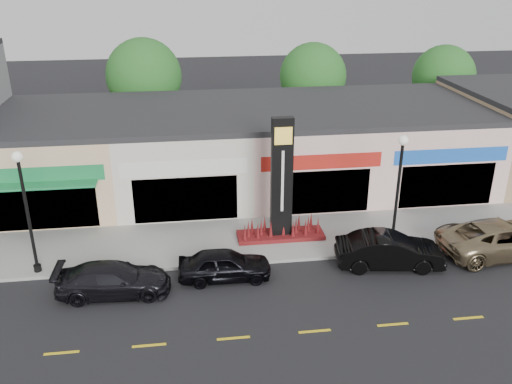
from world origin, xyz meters
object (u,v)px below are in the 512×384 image
car_dark_sedan (113,279)px  car_gold_suv (502,238)px  car_black_sedan (225,265)px  car_black_conv (389,251)px  lamp_west_near (25,201)px  pylon_sign (281,197)px  lamp_east_near (399,182)px

car_dark_sedan → car_gold_suv: size_ratio=0.79×
car_dark_sedan → car_black_sedan: bearing=-81.3°
car_black_conv → car_black_sedan: bearing=98.0°
lamp_west_near → car_black_conv: (15.32, -1.39, -2.71)m
pylon_sign → car_black_sedan: (-2.98, -3.14, -1.60)m
lamp_west_near → car_black_conv: lamp_west_near is taller
car_gold_suv → car_dark_sedan: bearing=89.0°
car_dark_sedan → car_black_conv: 11.87m
car_dark_sedan → car_gold_suv: 17.41m
lamp_east_near → pylon_sign: pylon_sign is taller
car_dark_sedan → lamp_east_near: bearing=-79.2°
car_dark_sedan → car_black_conv: (11.86, 0.59, 0.11)m
lamp_east_near → pylon_sign: size_ratio=0.91×
car_dark_sedan → car_black_conv: size_ratio=0.98×
lamp_west_near → pylon_sign: size_ratio=0.91×
car_black_conv → car_dark_sedan: bearing=100.5°
pylon_sign → car_black_sedan: size_ratio=1.52×
lamp_west_near → car_dark_sedan: (3.46, -1.98, -2.81)m
lamp_east_near → car_black_conv: lamp_east_near is taller
car_dark_sedan → lamp_west_near: bearing=62.0°
lamp_east_near → pylon_sign: bearing=161.3°
car_gold_suv → car_black_conv: bearing=89.8°
lamp_east_near → car_gold_suv: 5.62m
lamp_east_near → car_gold_suv: (4.84, -1.00, -2.67)m
car_dark_sedan → car_black_conv: car_black_conv is taller
pylon_sign → car_black_sedan: pylon_sign is taller
lamp_east_near → car_black_conv: (-0.68, -1.39, -2.71)m
lamp_west_near → pylon_sign: (11.00, 1.70, -1.20)m
lamp_east_near → car_black_sedan: (-7.98, -1.44, -2.81)m
pylon_sign → car_black_conv: pylon_sign is taller
car_black_sedan → car_gold_suv: car_gold_suv is taller
car_black_sedan → car_black_conv: 7.30m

